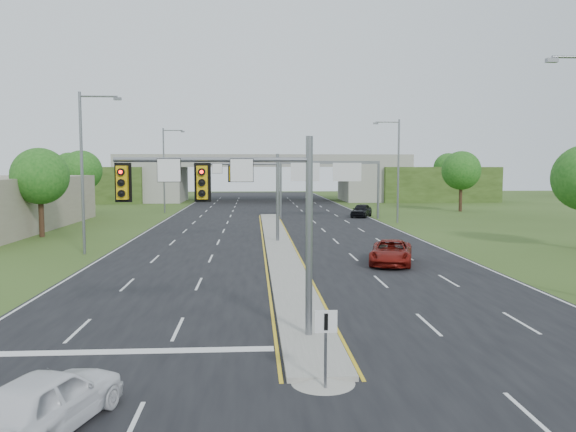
% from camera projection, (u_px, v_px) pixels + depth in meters
% --- Properties ---
extents(ground, '(240.00, 240.00, 0.00)m').
position_uv_depth(ground, '(309.00, 339.00, 19.45)').
color(ground, '#2F4418').
rests_on(ground, ground).
extents(road, '(24.00, 160.00, 0.02)m').
position_uv_depth(road, '(273.00, 229.00, 54.25)').
color(road, black).
rests_on(road, ground).
extents(median, '(2.00, 54.00, 0.16)m').
position_uv_depth(median, '(279.00, 245.00, 42.31)').
color(median, gray).
rests_on(median, road).
extents(median_nose, '(2.00, 2.00, 0.16)m').
position_uv_depth(median_nose, '(323.00, 380.00, 15.46)').
color(median_nose, gray).
rests_on(median_nose, road).
extents(lane_markings, '(23.72, 160.00, 0.01)m').
position_uv_depth(lane_markings, '(269.00, 236.00, 48.16)').
color(lane_markings, gold).
rests_on(lane_markings, road).
extents(signal_mast_near, '(6.62, 0.60, 7.00)m').
position_uv_depth(signal_mast_near, '(242.00, 204.00, 18.82)').
color(signal_mast_near, slate).
rests_on(signal_mast_near, ground).
extents(signal_mast_far, '(6.62, 0.60, 7.00)m').
position_uv_depth(signal_mast_far, '(249.00, 183.00, 43.68)').
color(signal_mast_far, slate).
rests_on(signal_mast_far, ground).
extents(keep_right_sign, '(0.60, 0.13, 2.20)m').
position_uv_depth(keep_right_sign, '(326.00, 336.00, 14.81)').
color(keep_right_sign, slate).
rests_on(keep_right_sign, ground).
extents(sign_gantry, '(11.58, 0.44, 6.67)m').
position_uv_depth(sign_gantry, '(328.00, 173.00, 64.07)').
color(sign_gantry, slate).
rests_on(sign_gantry, ground).
extents(overpass, '(80.00, 14.00, 8.10)m').
position_uv_depth(overpass, '(264.00, 181.00, 98.69)').
color(overpass, gray).
rests_on(overpass, ground).
extents(lightpole_l_mid, '(2.85, 0.25, 11.00)m').
position_uv_depth(lightpole_l_mid, '(85.00, 165.00, 37.99)').
color(lightpole_l_mid, slate).
rests_on(lightpole_l_mid, ground).
extents(lightpole_l_far, '(2.85, 0.25, 11.00)m').
position_uv_depth(lightpole_l_far, '(165.00, 166.00, 72.79)').
color(lightpole_l_far, slate).
rests_on(lightpole_l_far, ground).
extents(lightpole_r_far, '(2.85, 0.25, 11.00)m').
position_uv_depth(lightpole_r_far, '(396.00, 166.00, 59.51)').
color(lightpole_r_far, slate).
rests_on(lightpole_r_far, ground).
extents(tree_l_near, '(4.80, 4.80, 7.60)m').
position_uv_depth(tree_l_near, '(40.00, 176.00, 47.60)').
color(tree_l_near, '#382316').
rests_on(tree_l_near, ground).
extents(tree_l_mid, '(5.20, 5.20, 8.12)m').
position_uv_depth(tree_l_mid, '(81.00, 171.00, 72.19)').
color(tree_l_mid, '#382316').
rests_on(tree_l_mid, ground).
extents(tree_r_mid, '(5.20, 5.20, 8.12)m').
position_uv_depth(tree_r_mid, '(461.00, 171.00, 75.25)').
color(tree_r_mid, '#382316').
rests_on(tree_r_mid, ground).
extents(tree_back_a, '(6.00, 6.00, 8.85)m').
position_uv_depth(tree_back_a, '(69.00, 168.00, 110.08)').
color(tree_back_a, '#382316').
rests_on(tree_back_a, ground).
extents(tree_back_b, '(5.60, 5.60, 8.32)m').
position_uv_depth(tree_back_b, '(142.00, 169.00, 110.96)').
color(tree_back_b, '#382316').
rests_on(tree_back_b, ground).
extents(tree_back_c, '(5.60, 5.60, 8.32)m').
position_uv_depth(tree_back_c, '(381.00, 169.00, 113.91)').
color(tree_back_c, '#382316').
rests_on(tree_back_c, ground).
extents(tree_back_d, '(6.00, 6.00, 8.85)m').
position_uv_depth(tree_back_d, '(448.00, 168.00, 114.74)').
color(tree_back_d, '#382316').
rests_on(tree_back_d, ground).
extents(car_white, '(2.91, 4.58, 1.45)m').
position_uv_depth(car_white, '(47.00, 400.00, 12.56)').
color(car_white, white).
rests_on(car_white, road).
extents(car_far_a, '(3.81, 5.73, 1.46)m').
position_uv_depth(car_far_a, '(391.00, 252.00, 34.42)').
color(car_far_a, maroon).
rests_on(car_far_a, road).
extents(car_far_c, '(3.59, 4.99, 1.58)m').
position_uv_depth(car_far_c, '(361.00, 210.00, 67.10)').
color(car_far_c, black).
rests_on(car_far_c, road).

